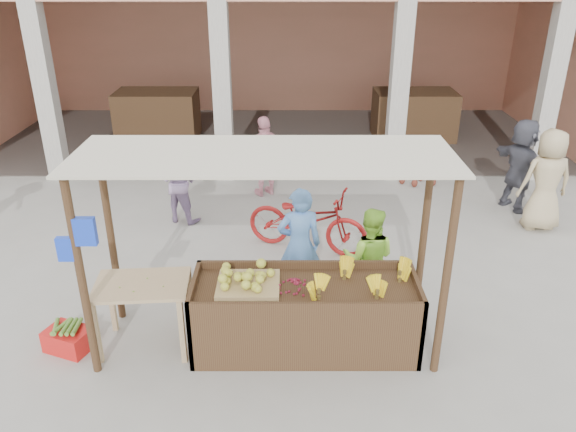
{
  "coord_description": "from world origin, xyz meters",
  "views": [
    {
      "loc": [
        0.3,
        -5.47,
        4.24
      ],
      "look_at": [
        0.3,
        1.2,
        1.15
      ],
      "focal_mm": 35.0,
      "sensor_mm": 36.0,
      "label": 1
    }
  ],
  "objects_px": {
    "fruit_stall": "(305,317)",
    "side_table": "(143,294)",
    "motorcycle": "(307,219)",
    "red_crate": "(69,339)",
    "vendor_green": "(369,256)",
    "vendor_blue": "(299,242)"
  },
  "relations": [
    {
      "from": "fruit_stall",
      "to": "side_table",
      "type": "bearing_deg",
      "value": 179.91
    },
    {
      "from": "fruit_stall",
      "to": "motorcycle",
      "type": "relative_size",
      "value": 1.27
    },
    {
      "from": "red_crate",
      "to": "vendor_green",
      "type": "bearing_deg",
      "value": 35.39
    },
    {
      "from": "red_crate",
      "to": "vendor_green",
      "type": "height_order",
      "value": "vendor_green"
    },
    {
      "from": "red_crate",
      "to": "vendor_blue",
      "type": "bearing_deg",
      "value": 43.1
    },
    {
      "from": "red_crate",
      "to": "vendor_blue",
      "type": "xyz_separation_m",
      "value": [
        2.74,
        1.1,
        0.73
      ]
    },
    {
      "from": "vendor_blue",
      "to": "vendor_green",
      "type": "distance_m",
      "value": 0.92
    },
    {
      "from": "side_table",
      "to": "red_crate",
      "type": "bearing_deg",
      "value": -179.82
    },
    {
      "from": "red_crate",
      "to": "vendor_blue",
      "type": "relative_size",
      "value": 0.3
    },
    {
      "from": "vendor_green",
      "to": "vendor_blue",
      "type": "bearing_deg",
      "value": 0.64
    },
    {
      "from": "side_table",
      "to": "vendor_green",
      "type": "relative_size",
      "value": 0.75
    },
    {
      "from": "side_table",
      "to": "motorcycle",
      "type": "relative_size",
      "value": 0.54
    },
    {
      "from": "vendor_blue",
      "to": "motorcycle",
      "type": "distance_m",
      "value": 1.44
    },
    {
      "from": "fruit_stall",
      "to": "red_crate",
      "type": "height_order",
      "value": "fruit_stall"
    },
    {
      "from": "fruit_stall",
      "to": "vendor_green",
      "type": "height_order",
      "value": "vendor_green"
    },
    {
      "from": "fruit_stall",
      "to": "side_table",
      "type": "relative_size",
      "value": 2.34
    },
    {
      "from": "side_table",
      "to": "motorcycle",
      "type": "height_order",
      "value": "motorcycle"
    },
    {
      "from": "fruit_stall",
      "to": "vendor_green",
      "type": "bearing_deg",
      "value": 45.2
    },
    {
      "from": "side_table",
      "to": "red_crate",
      "type": "height_order",
      "value": "side_table"
    },
    {
      "from": "vendor_green",
      "to": "motorcycle",
      "type": "relative_size",
      "value": 0.73
    },
    {
      "from": "vendor_blue",
      "to": "motorcycle",
      "type": "relative_size",
      "value": 0.84
    },
    {
      "from": "side_table",
      "to": "vendor_green",
      "type": "distance_m",
      "value": 2.84
    }
  ]
}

